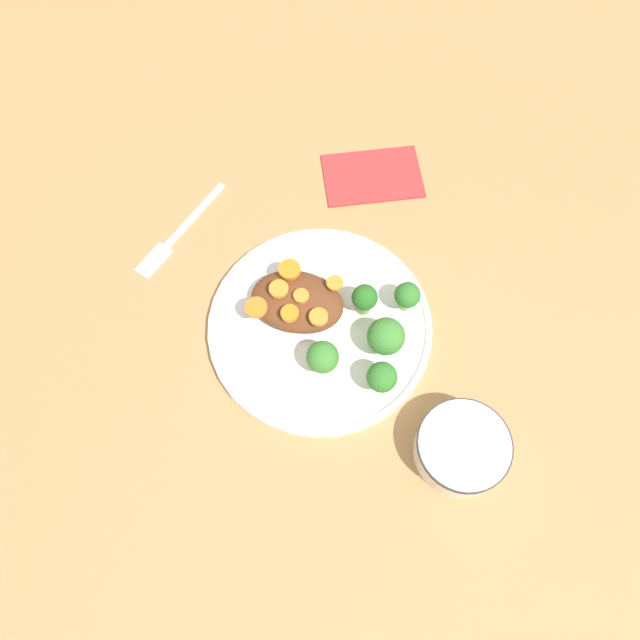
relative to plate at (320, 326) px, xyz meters
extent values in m
plane|color=tan|center=(0.00, 0.00, -0.01)|extent=(4.00, 4.00, 0.00)
cylinder|color=white|center=(0.00, 0.00, 0.00)|extent=(0.28, 0.28, 0.01)
torus|color=white|center=(0.00, 0.00, 0.00)|extent=(0.28, 0.28, 0.01)
cylinder|color=white|center=(-0.19, 0.11, 0.01)|extent=(0.10, 0.10, 0.05)
cylinder|color=#333338|center=(-0.19, 0.11, 0.03)|extent=(0.11, 0.11, 0.01)
cylinder|color=white|center=(-0.19, 0.11, 0.03)|extent=(0.08, 0.08, 0.01)
ellipsoid|color=brown|center=(0.03, -0.02, 0.02)|extent=(0.12, 0.08, 0.04)
cylinder|color=#7FA85B|center=(-0.08, 0.01, 0.02)|extent=(0.02, 0.02, 0.02)
sphere|color=#3D8433|center=(-0.08, 0.01, 0.04)|extent=(0.05, 0.05, 0.05)
cylinder|color=#7FA85B|center=(-0.02, 0.05, 0.02)|extent=(0.02, 0.02, 0.02)
sphere|color=#3D8433|center=(-0.02, 0.05, 0.04)|extent=(0.04, 0.04, 0.04)
cylinder|color=#7FA85B|center=(-0.05, -0.04, 0.02)|extent=(0.02, 0.02, 0.02)
sphere|color=#286B23|center=(-0.05, -0.04, 0.04)|extent=(0.03, 0.03, 0.03)
cylinder|color=#7FA85B|center=(-0.09, 0.06, 0.02)|extent=(0.02, 0.02, 0.02)
sphere|color=#337A2D|center=(-0.09, 0.06, 0.04)|extent=(0.04, 0.04, 0.04)
cylinder|color=#7FA85B|center=(-0.10, -0.05, 0.02)|extent=(0.01, 0.01, 0.02)
sphere|color=#337A2D|center=(-0.10, -0.05, 0.04)|extent=(0.03, 0.03, 0.03)
cylinder|color=orange|center=(-0.01, -0.04, 0.04)|extent=(0.02, 0.02, 0.00)
cylinder|color=orange|center=(0.06, -0.02, 0.04)|extent=(0.02, 0.02, 0.01)
cylinder|color=orange|center=(0.05, -0.05, 0.04)|extent=(0.03, 0.03, 0.01)
cylinder|color=orange|center=(0.03, 0.01, 0.04)|extent=(0.02, 0.02, 0.01)
cylinder|color=orange|center=(0.00, 0.01, 0.04)|extent=(0.02, 0.02, 0.01)
cylinder|color=orange|center=(0.03, -0.01, 0.04)|extent=(0.02, 0.02, 0.01)
cylinder|color=orange|center=(0.08, 0.01, 0.04)|extent=(0.03, 0.03, 0.00)
cube|color=silver|center=(0.21, -0.12, -0.01)|extent=(0.05, 0.12, 0.01)
cube|color=silver|center=(0.24, -0.04, -0.01)|extent=(0.04, 0.06, 0.01)
cube|color=#B73333|center=(-0.01, -0.25, -0.01)|extent=(0.16, 0.13, 0.01)
camera|label=1|loc=(-0.08, 0.30, 0.72)|focal=35.00mm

